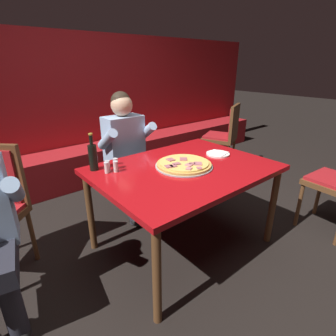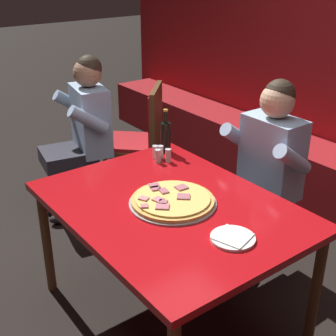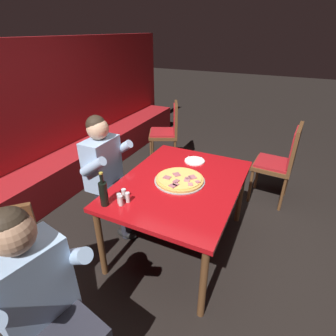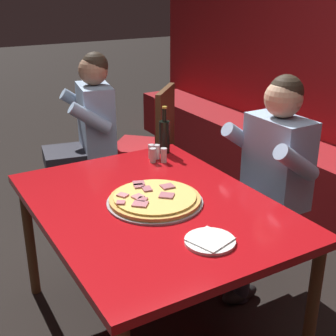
{
  "view_description": "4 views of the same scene",
  "coord_description": "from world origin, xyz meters",
  "px_view_note": "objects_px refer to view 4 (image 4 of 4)",
  "views": [
    {
      "loc": [
        -1.34,
        -1.42,
        1.53
      ],
      "look_at": [
        -0.07,
        0.12,
        0.72
      ],
      "focal_mm": 28.0,
      "sensor_mm": 36.0,
      "label": 1
    },
    {
      "loc": [
        1.72,
        -1.3,
        1.96
      ],
      "look_at": [
        -0.03,
        0.01,
        0.94
      ],
      "focal_mm": 50.0,
      "sensor_mm": 36.0,
      "label": 2
    },
    {
      "loc": [
        -1.9,
        -0.78,
        1.99
      ],
      "look_at": [
        -0.1,
        0.08,
        0.92
      ],
      "focal_mm": 28.0,
      "sensor_mm": 36.0,
      "label": 3
    },
    {
      "loc": [
        1.78,
        -0.95,
        1.74
      ],
      "look_at": [
        -0.0,
        0.09,
        0.91
      ],
      "focal_mm": 50.0,
      "sensor_mm": 36.0,
      "label": 4
    }
  ],
  "objects_px": {
    "shaker_parmesan": "(153,156)",
    "diner_standing_companion": "(85,131)",
    "main_dining_table": "(153,216)",
    "pizza": "(155,199)",
    "beer_bottle": "(164,135)",
    "dining_chair_far_left": "(151,140)",
    "shaker_red_pepper_flakes": "(151,152)",
    "shaker_black_pepper": "(157,152)",
    "shaker_oregano": "(164,156)",
    "plate_white_paper": "(210,241)",
    "diner_seated_blue_shirt": "(265,176)"
  },
  "relations": [
    {
      "from": "shaker_oregano",
      "to": "shaker_parmesan",
      "type": "height_order",
      "value": "same"
    },
    {
      "from": "pizza",
      "to": "shaker_red_pepper_flakes",
      "type": "bearing_deg",
      "value": 153.08
    },
    {
      "from": "plate_white_paper",
      "to": "shaker_parmesan",
      "type": "bearing_deg",
      "value": 165.73
    },
    {
      "from": "shaker_oregano",
      "to": "pizza",
      "type": "bearing_deg",
      "value": -34.41
    },
    {
      "from": "plate_white_paper",
      "to": "shaker_parmesan",
      "type": "distance_m",
      "value": 0.94
    },
    {
      "from": "dining_chair_far_left",
      "to": "shaker_black_pepper",
      "type": "bearing_deg",
      "value": -25.6
    },
    {
      "from": "beer_bottle",
      "to": "shaker_parmesan",
      "type": "distance_m",
      "value": 0.19
    },
    {
      "from": "shaker_red_pepper_flakes",
      "to": "dining_chair_far_left",
      "type": "relative_size",
      "value": 0.09
    },
    {
      "from": "plate_white_paper",
      "to": "shaker_oregano",
      "type": "height_order",
      "value": "shaker_oregano"
    },
    {
      "from": "main_dining_table",
      "to": "beer_bottle",
      "type": "bearing_deg",
      "value": 145.43
    },
    {
      "from": "beer_bottle",
      "to": "plate_white_paper",
      "type": "bearing_deg",
      "value": -20.1
    },
    {
      "from": "shaker_parmesan",
      "to": "shaker_black_pepper",
      "type": "height_order",
      "value": "same"
    },
    {
      "from": "plate_white_paper",
      "to": "shaker_oregano",
      "type": "distance_m",
      "value": 0.93
    },
    {
      "from": "shaker_parmesan",
      "to": "diner_seated_blue_shirt",
      "type": "bearing_deg",
      "value": 50.04
    },
    {
      "from": "shaker_parmesan",
      "to": "shaker_oregano",
      "type": "bearing_deg",
      "value": 61.74
    },
    {
      "from": "main_dining_table",
      "to": "plate_white_paper",
      "type": "height_order",
      "value": "plate_white_paper"
    },
    {
      "from": "plate_white_paper",
      "to": "beer_bottle",
      "type": "bearing_deg",
      "value": 159.9
    },
    {
      "from": "shaker_parmesan",
      "to": "dining_chair_far_left",
      "type": "relative_size",
      "value": 0.09
    },
    {
      "from": "shaker_oregano",
      "to": "diner_seated_blue_shirt",
      "type": "xyz_separation_m",
      "value": [
        0.39,
        0.44,
        -0.08
      ]
    },
    {
      "from": "diner_seated_blue_shirt",
      "to": "main_dining_table",
      "type": "bearing_deg",
      "value": -86.0
    },
    {
      "from": "shaker_parmesan",
      "to": "diner_standing_companion",
      "type": "distance_m",
      "value": 0.92
    },
    {
      "from": "main_dining_table",
      "to": "plate_white_paper",
      "type": "distance_m",
      "value": 0.45
    },
    {
      "from": "beer_bottle",
      "to": "diner_seated_blue_shirt",
      "type": "xyz_separation_m",
      "value": [
        0.53,
        0.36,
        -0.15
      ]
    },
    {
      "from": "shaker_black_pepper",
      "to": "diner_seated_blue_shirt",
      "type": "distance_m",
      "value": 0.65
    },
    {
      "from": "plate_white_paper",
      "to": "pizza",
      "type": "bearing_deg",
      "value": -177.72
    },
    {
      "from": "dining_chair_far_left",
      "to": "diner_standing_companion",
      "type": "relative_size",
      "value": 0.78
    },
    {
      "from": "diner_seated_blue_shirt",
      "to": "plate_white_paper",
      "type": "bearing_deg",
      "value": -55.93
    },
    {
      "from": "shaker_parmesan",
      "to": "diner_seated_blue_shirt",
      "type": "xyz_separation_m",
      "value": [
        0.42,
        0.5,
        -0.08
      ]
    },
    {
      "from": "beer_bottle",
      "to": "diner_standing_companion",
      "type": "relative_size",
      "value": 0.23
    },
    {
      "from": "shaker_parmesan",
      "to": "beer_bottle",
      "type": "bearing_deg",
      "value": 128.0
    },
    {
      "from": "shaker_red_pepper_flakes",
      "to": "shaker_parmesan",
      "type": "xyz_separation_m",
      "value": [
        0.06,
        -0.02,
        0.0
      ]
    },
    {
      "from": "dining_chair_far_left",
      "to": "shaker_parmesan",
      "type": "bearing_deg",
      "value": -27.28
    },
    {
      "from": "plate_white_paper",
      "to": "shaker_parmesan",
      "type": "relative_size",
      "value": 2.44
    },
    {
      "from": "main_dining_table",
      "to": "pizza",
      "type": "bearing_deg",
      "value": 59.02
    },
    {
      "from": "shaker_black_pepper",
      "to": "diner_seated_blue_shirt",
      "type": "height_order",
      "value": "diner_seated_blue_shirt"
    },
    {
      "from": "pizza",
      "to": "shaker_red_pepper_flakes",
      "type": "distance_m",
      "value": 0.6
    },
    {
      "from": "shaker_parmesan",
      "to": "dining_chair_far_left",
      "type": "height_order",
      "value": "dining_chair_far_left"
    },
    {
      "from": "shaker_black_pepper",
      "to": "diner_standing_companion",
      "type": "height_order",
      "value": "diner_standing_companion"
    },
    {
      "from": "main_dining_table",
      "to": "shaker_red_pepper_flakes",
      "type": "xyz_separation_m",
      "value": [
        -0.53,
        0.28,
        0.11
      ]
    },
    {
      "from": "diner_standing_companion",
      "to": "pizza",
      "type": "bearing_deg",
      "value": -7.25
    },
    {
      "from": "pizza",
      "to": "shaker_oregano",
      "type": "distance_m",
      "value": 0.54
    },
    {
      "from": "shaker_red_pepper_flakes",
      "to": "shaker_oregano",
      "type": "bearing_deg",
      "value": 19.0
    },
    {
      "from": "pizza",
      "to": "beer_bottle",
      "type": "xyz_separation_m",
      "value": [
        -0.59,
        0.39,
        0.09
      ]
    },
    {
      "from": "beer_bottle",
      "to": "diner_standing_companion",
      "type": "height_order",
      "value": "diner_standing_companion"
    },
    {
      "from": "diner_seated_blue_shirt",
      "to": "diner_standing_companion",
      "type": "distance_m",
      "value": 1.45
    },
    {
      "from": "main_dining_table",
      "to": "shaker_black_pepper",
      "type": "distance_m",
      "value": 0.61
    },
    {
      "from": "shaker_red_pepper_flakes",
      "to": "shaker_parmesan",
      "type": "height_order",
      "value": "same"
    },
    {
      "from": "diner_seated_blue_shirt",
      "to": "diner_standing_companion",
      "type": "height_order",
      "value": "same"
    },
    {
      "from": "shaker_black_pepper",
      "to": "main_dining_table",
      "type": "bearing_deg",
      "value": -31.01
    },
    {
      "from": "shaker_red_pepper_flakes",
      "to": "dining_chair_far_left",
      "type": "xyz_separation_m",
      "value": [
        -0.75,
        0.39,
        -0.21
      ]
    }
  ]
}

